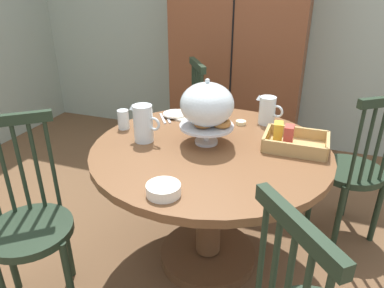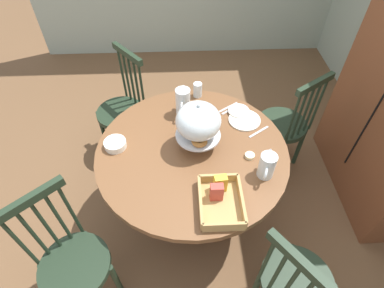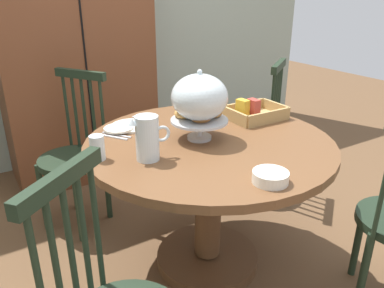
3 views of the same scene
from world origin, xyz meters
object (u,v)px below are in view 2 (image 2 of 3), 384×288
(windsor_chair_far_side, at_px, (123,111))
(orange_juice_pitcher, at_px, (183,103))
(cereal_bowl, at_px, (115,144))
(pastry_stand_with_dome, at_px, (198,123))
(cereal_basket, at_px, (220,199))
(drinking_glass, at_px, (198,90))
(windsor_chair_by_cabinet, at_px, (294,284))
(windsor_chair_near_window, at_px, (73,263))
(milk_pitcher, at_px, (267,167))
(dining_table, at_px, (192,170))
(windsor_chair_facing_door, at_px, (284,126))
(china_plate_large, at_px, (244,120))
(china_plate_small, at_px, (239,111))
(butter_dish, at_px, (250,156))

(windsor_chair_far_side, bearing_deg, orange_juice_pitcher, 54.54)
(cereal_bowl, bearing_deg, orange_juice_pitcher, 124.91)
(pastry_stand_with_dome, xyz_separation_m, cereal_basket, (0.42, 0.10, -0.16))
(windsor_chair_far_side, distance_m, drinking_glass, 0.74)
(windsor_chair_by_cabinet, xyz_separation_m, drinking_glass, (-1.28, -0.45, 0.34))
(windsor_chair_near_window, xyz_separation_m, milk_pitcher, (-0.36, 1.12, 0.36))
(dining_table, height_order, pastry_stand_with_dome, pastry_stand_with_dome)
(cereal_bowl, height_order, drinking_glass, drinking_glass)
(dining_table, distance_m, orange_juice_pitcher, 0.46)
(windsor_chair_near_window, bearing_deg, cereal_basket, 102.39)
(drinking_glass, bearing_deg, cereal_basket, 4.22)
(pastry_stand_with_dome, xyz_separation_m, milk_pitcher, (0.25, 0.38, -0.12))
(windsor_chair_facing_door, bearing_deg, windsor_chair_far_side, -100.19)
(orange_juice_pitcher, relative_size, cereal_bowl, 1.41)
(china_plate_large, bearing_deg, windsor_chair_near_window, -52.54)
(pastry_stand_with_dome, distance_m, cereal_bowl, 0.55)
(dining_table, xyz_separation_m, windsor_chair_near_window, (0.58, -0.70, -0.08))
(windsor_chair_near_window, height_order, cereal_bowl, windsor_chair_near_window)
(windsor_chair_near_window, xyz_separation_m, windsor_chair_by_cabinet, (0.17, 1.22, 0.00))
(dining_table, distance_m, pastry_stand_with_dome, 0.41)
(milk_pitcher, bearing_deg, windsor_chair_far_side, -133.71)
(dining_table, xyz_separation_m, cereal_bowl, (-0.05, -0.48, 0.23))
(pastry_stand_with_dome, xyz_separation_m, orange_juice_pitcher, (-0.32, -0.09, -0.11))
(windsor_chair_near_window, distance_m, cereal_bowl, 0.73)
(china_plate_small, height_order, drinking_glass, drinking_glass)
(pastry_stand_with_dome, height_order, butter_dish, pastry_stand_with_dome)
(milk_pitcher, distance_m, china_plate_large, 0.47)
(pastry_stand_with_dome, xyz_separation_m, china_plate_small, (-0.30, 0.31, -0.18))
(dining_table, xyz_separation_m, china_plate_large, (-0.25, 0.37, 0.22))
(orange_juice_pitcher, height_order, milk_pitcher, orange_juice_pitcher)
(dining_table, height_order, windsor_chair_far_side, windsor_chair_far_side)
(dining_table, relative_size, windsor_chair_far_side, 1.25)
(drinking_glass, bearing_deg, windsor_chair_far_side, -106.01)
(china_plate_large, bearing_deg, drinking_glass, -133.12)
(cereal_basket, relative_size, butter_dish, 5.27)
(milk_pitcher, xyz_separation_m, china_plate_small, (-0.55, -0.07, -0.06))
(dining_table, height_order, windsor_chair_by_cabinet, windsor_chair_by_cabinet)
(windsor_chair_far_side, bearing_deg, dining_table, 37.96)
(dining_table, distance_m, windsor_chair_facing_door, 0.91)
(windsor_chair_near_window, height_order, butter_dish, windsor_chair_near_window)
(orange_juice_pitcher, bearing_deg, cereal_bowl, -55.09)
(milk_pitcher, bearing_deg, pastry_stand_with_dome, -123.13)
(dining_table, xyz_separation_m, milk_pitcher, (0.22, 0.42, 0.28))
(cereal_basket, bearing_deg, orange_juice_pitcher, -166.32)
(orange_juice_pitcher, distance_m, china_plate_large, 0.44)
(cereal_basket, distance_m, butter_dish, 0.38)
(windsor_chair_by_cabinet, xyz_separation_m, milk_pitcher, (-0.53, -0.10, 0.36))
(butter_dish, bearing_deg, drinking_glass, -155.03)
(dining_table, bearing_deg, china_plate_large, 123.74)
(china_plate_large, distance_m, china_plate_small, 0.09)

